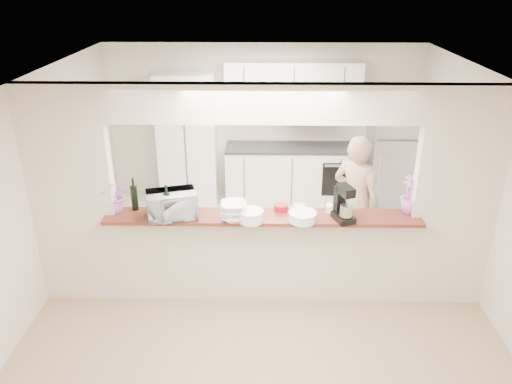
{
  "coord_description": "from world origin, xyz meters",
  "views": [
    {
      "loc": [
        0.02,
        -4.85,
        3.5
      ],
      "look_at": [
        -0.08,
        0.3,
        1.21
      ],
      "focal_mm": 35.0,
      "sensor_mm": 36.0,
      "label": 1
    }
  ],
  "objects_px": {
    "toaster_oven": "(172,205)",
    "person": "(355,202)",
    "refrigerator": "(393,153)",
    "stand_mixer": "(343,205)"
  },
  "relations": [
    {
      "from": "refrigerator",
      "to": "stand_mixer",
      "type": "bearing_deg",
      "value": -113.37
    },
    {
      "from": "toaster_oven",
      "to": "person",
      "type": "relative_size",
      "value": 0.3
    },
    {
      "from": "stand_mixer",
      "to": "toaster_oven",
      "type": "bearing_deg",
      "value": 178.82
    },
    {
      "from": "refrigerator",
      "to": "toaster_oven",
      "type": "xyz_separation_m",
      "value": [
        -3.01,
        -2.75,
        0.38
      ]
    },
    {
      "from": "person",
      "to": "stand_mixer",
      "type": "bearing_deg",
      "value": 109.63
    },
    {
      "from": "refrigerator",
      "to": "toaster_oven",
      "type": "distance_m",
      "value": 4.1
    },
    {
      "from": "refrigerator",
      "to": "stand_mixer",
      "type": "height_order",
      "value": "refrigerator"
    },
    {
      "from": "toaster_oven",
      "to": "person",
      "type": "distance_m",
      "value": 2.33
    },
    {
      "from": "toaster_oven",
      "to": "stand_mixer",
      "type": "distance_m",
      "value": 1.81
    },
    {
      "from": "refrigerator",
      "to": "person",
      "type": "distance_m",
      "value": 2.05
    }
  ]
}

